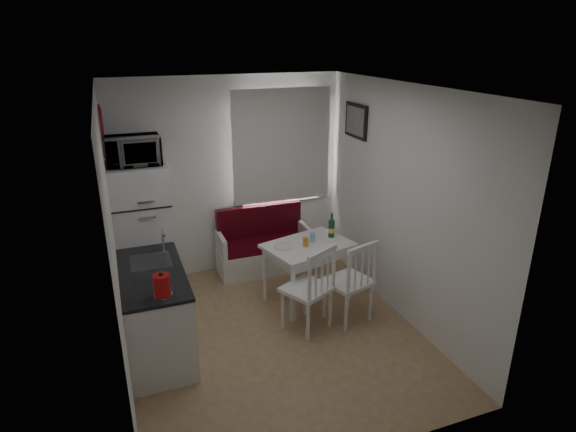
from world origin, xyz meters
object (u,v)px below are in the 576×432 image
chair_right (353,275)px  kettle (162,285)px  fridge (143,231)px  wine_bottle (332,225)px  kitchen_counter (155,311)px  microwave (133,151)px  chair_left (311,282)px  dining_table (308,250)px  bench (263,250)px

chair_right → kettle: 2.09m
fridge → wine_bottle: (2.16, -0.73, 0.05)m
fridge → chair_right: bearing=-36.1°
kitchen_counter → microwave: (0.02, 1.19, 1.38)m
kitchen_counter → fridge: (0.02, 1.24, 0.38)m
chair_left → fridge: bearing=108.8°
dining_table → chair_right: (0.25, -0.67, -0.04)m
microwave → kettle: bearing=-89.0°
wine_bottle → bench: bearing=126.2°
dining_table → kettle: 2.05m
kitchen_counter → microwave: microwave is taller
bench → chair_left: size_ratio=1.97×
kitchen_counter → dining_table: 1.88m
dining_table → bench: bearing=90.4°
chair_left → fridge: 2.18m
kettle → kitchen_counter: bearing=95.3°
fridge → kettle: size_ratio=7.11×
bench → chair_right: size_ratio=2.17×
fridge → microwave: size_ratio=2.87×
wine_bottle → microwave: bearing=162.5°
chair_left → wine_bottle: wine_bottle is taller
kitchen_counter → microwave: size_ratio=2.26×
chair_right → wine_bottle: wine_bottle is taller
kitchen_counter → chair_right: (2.08, -0.26, 0.15)m
kitchen_counter → bench: 2.07m
kitchen_counter → kettle: kitchen_counter is taller
fridge → microwave: 1.00m
chair_right → microwave: (-2.06, 1.45, 1.23)m
chair_right → kettle: (-2.03, -0.28, 0.41)m
bench → wine_bottle: bearing=-53.8°
fridge → chair_left: bearing=-43.9°
kettle → chair_right: bearing=7.9°
chair_right → kettle: size_ratio=2.42×
microwave → chair_left: bearing=-43.0°
chair_left → kettle: (-1.53, -0.28, 0.40)m
microwave → kettle: 1.91m
fridge → kettle: (0.03, -1.78, 0.18)m
microwave → wine_bottle: bearing=-17.5°
bench → fridge: fridge is taller
bench → chair_right: 1.72m
kitchen_counter → chair_left: bearing=-9.3°
kitchen_counter → wine_bottle: kitchen_counter is taller
bench → chair_left: chair_left is taller
chair_left → wine_bottle: bearing=24.9°
dining_table → wine_bottle: 0.43m
dining_table → chair_left: size_ratio=1.78×
dining_table → microwave: microwave is taller
microwave → kitchen_counter: bearing=-90.9°
bench → chair_left: bearing=-89.5°
kitchen_counter → chair_left: size_ratio=2.09×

